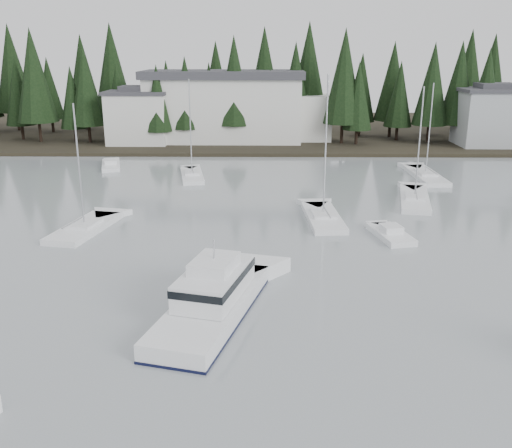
{
  "coord_description": "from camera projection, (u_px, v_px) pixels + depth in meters",
  "views": [
    {
      "loc": [
        1.46,
        -9.56,
        14.62
      ],
      "look_at": [
        0.88,
        29.78,
        2.5
      ],
      "focal_mm": 40.0,
      "sensor_mm": 36.0,
      "label": 1
    }
  ],
  "objects": [
    {
      "name": "sailboat_10",
      "position": [
        85.0,
        230.0,
        47.82
      ],
      "size": [
        4.6,
        8.97,
        11.08
      ],
      "rotation": [
        0.0,
        0.0,
        1.37
      ],
      "color": "white",
      "rests_on": "ground"
    },
    {
      "name": "harbor_inn",
      "position": [
        237.0,
        107.0,
        90.49
      ],
      "size": [
        29.5,
        11.5,
        10.9
      ],
      "color": "silver",
      "rests_on": "ground"
    },
    {
      "name": "sailboat_6",
      "position": [
        192.0,
        177.0,
        67.65
      ],
      "size": [
        3.87,
        8.9,
        11.91
      ],
      "rotation": [
        0.0,
        0.0,
        1.74
      ],
      "color": "white",
      "rests_on": "ground"
    },
    {
      "name": "runabout_3",
      "position": [
        111.0,
        166.0,
        73.44
      ],
      "size": [
        3.86,
        7.28,
        1.42
      ],
      "rotation": [
        0.0,
        0.0,
        1.82
      ],
      "color": "white",
      "rests_on": "ground"
    },
    {
      "name": "conifer_treeline",
      "position": [
        256.0,
        140.0,
        95.64
      ],
      "size": [
        200.0,
        22.0,
        20.0
      ],
      "primitive_type": null,
      "color": "black",
      "rests_on": "ground"
    },
    {
      "name": "sailboat_2",
      "position": [
        323.0,
        219.0,
        50.81
      ],
      "size": [
        3.41,
        9.2,
        13.19
      ],
      "rotation": [
        0.0,
        0.0,
        1.63
      ],
      "color": "white",
      "rests_on": "ground"
    },
    {
      "name": "runabout_1",
      "position": [
        391.0,
        236.0,
        46.12
      ],
      "size": [
        3.21,
        5.6,
        1.42
      ],
      "rotation": [
        0.0,
        0.0,
        1.77
      ],
      "color": "white",
      "rests_on": "ground"
    },
    {
      "name": "house_west",
      "position": [
        138.0,
        116.0,
        87.84
      ],
      "size": [
        9.54,
        7.42,
        8.75
      ],
      "color": "silver",
      "rests_on": "ground"
    },
    {
      "name": "cabin_cruiser_center",
      "position": [
        213.0,
        302.0,
        32.52
      ],
      "size": [
        6.59,
        12.43,
        5.11
      ],
      "rotation": [
        0.0,
        0.0,
        1.31
      ],
      "color": "white",
      "rests_on": "ground"
    },
    {
      "name": "house_east_a",
      "position": [
        493.0,
        116.0,
        86.05
      ],
      "size": [
        10.6,
        8.48,
        9.25
      ],
      "color": "#999EA0",
      "rests_on": "ground"
    },
    {
      "name": "far_shore_land",
      "position": [
        257.0,
        131.0,
        106.15
      ],
      "size": [
        240.0,
        54.0,
        1.0
      ],
      "primitive_type": "cube",
      "color": "black",
      "rests_on": "ground"
    },
    {
      "name": "sailboat_5",
      "position": [
        414.0,
        201.0,
        57.07
      ],
      "size": [
        4.82,
        10.7,
        11.78
      ],
      "rotation": [
        0.0,
        0.0,
        1.36
      ],
      "color": "white",
      "rests_on": "ground"
    },
    {
      "name": "sailboat_0",
      "position": [
        425.0,
        177.0,
        67.64
      ],
      "size": [
        3.06,
        10.75,
        11.47
      ],
      "rotation": [
        0.0,
        0.0,
        1.59
      ],
      "color": "white",
      "rests_on": "ground"
    }
  ]
}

